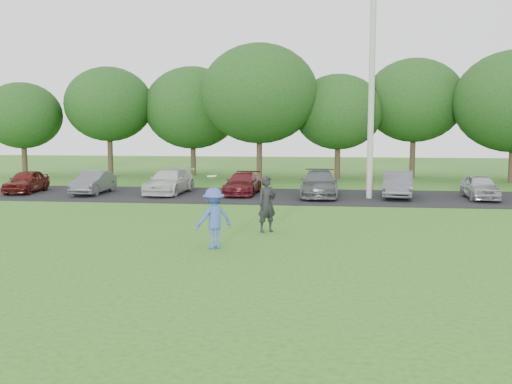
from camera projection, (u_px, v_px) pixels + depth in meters
The scene contains 7 objects.
ground at pixel (240, 255), 15.18m from camera, with size 100.00×100.00×0.00m, color #2E651D.
parking_lot at pixel (279, 196), 28.00m from camera, with size 32.00×6.50×0.03m, color black.
utility_pole at pixel (371, 101), 26.61m from camera, with size 0.28×0.28×9.21m, color #ACADA7.
frisbee_player at pixel (214, 218), 15.98m from camera, with size 1.26×1.17×2.07m.
camera_bystander at pixel (267, 204), 18.42m from camera, with size 0.80×0.76×1.83m.
parked_cars at pixel (278, 184), 27.99m from camera, with size 27.80×4.62×1.26m.
tree_row at pixel (315, 103), 36.88m from camera, with size 42.39×9.85×8.64m.
Camera 1 is at (2.23, -14.73, 3.41)m, focal length 40.00 mm.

